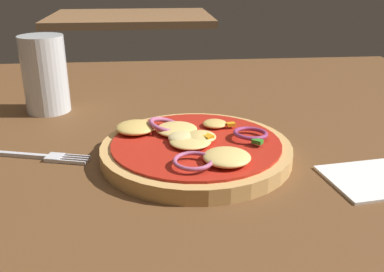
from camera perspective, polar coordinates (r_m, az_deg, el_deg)
dining_table at (r=0.55m, az=-5.32°, el=-2.80°), size 1.13×1.02×0.03m
pizza at (r=0.51m, az=0.07°, el=-1.63°), size 0.22×0.22×0.04m
fork at (r=0.55m, az=-20.73°, el=-2.46°), size 0.16×0.05×0.01m
beer_glass at (r=0.70m, az=-18.90°, el=7.10°), size 0.07×0.07×0.12m
background_table at (r=2.01m, az=-8.12°, el=15.08°), size 0.70×0.53×0.03m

